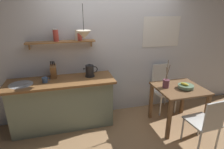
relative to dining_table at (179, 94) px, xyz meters
name	(u,v)px	position (x,y,z in m)	size (l,w,h in m)	color
ground_plane	(121,126)	(-1.01, 0.20, -0.62)	(14.00, 14.00, 0.00)	#A87F56
back_wall	(122,47)	(-0.81, 0.85, 0.73)	(6.80, 0.11, 2.70)	silver
kitchen_counter	(63,103)	(-2.02, 0.52, -0.16)	(1.83, 0.63, 0.91)	gray
wall_shelf	(65,39)	(-1.88, 0.69, 0.96)	(1.16, 0.20, 0.34)	#9E6B3D
dining_table	(179,94)	(0.00, 0.00, 0.00)	(0.82, 0.76, 0.76)	brown
dining_chair_near	(206,121)	(0.05, -0.67, -0.14)	(0.44, 0.46, 0.87)	silver
dining_chair_far	(162,86)	(0.03, 0.63, -0.10)	(0.45, 0.46, 0.98)	white
fruit_bowl	(186,86)	(0.08, -0.06, 0.18)	(0.27, 0.27, 0.11)	slate
twig_vase	(166,83)	(-0.24, 0.06, 0.22)	(0.11, 0.11, 0.50)	brown
electric_kettle	(90,71)	(-1.50, 0.56, 0.39)	(0.26, 0.17, 0.23)	black
knife_block	(53,71)	(-2.13, 0.65, 0.41)	(0.10, 0.19, 0.32)	#9E6B3D
coffee_mug_by_sink	(45,80)	(-2.27, 0.47, 0.33)	(0.13, 0.09, 0.09)	#3D5B89
pendant_lamp	(84,34)	(-1.58, 0.45, 1.06)	(0.25, 0.25, 0.54)	black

